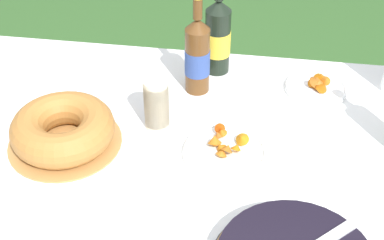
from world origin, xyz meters
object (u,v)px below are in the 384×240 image
object	(u,v)px
juice_bottle_red	(218,37)
snack_plate_near	(225,150)
cider_bottle_amber	(197,55)
snack_plate_right	(317,87)
cup_stack	(156,104)
bundt_cake	(63,129)

from	to	relation	value
juice_bottle_red	snack_plate_near	bearing A→B (deg)	-80.60
cider_bottle_amber	snack_plate_right	size ratio (longest dim) A/B	1.68
cup_stack	snack_plate_near	xyz separation A→B (m)	(0.21, -0.09, -0.07)
cider_bottle_amber	snack_plate_near	xyz separation A→B (m)	(0.12, -0.29, -0.11)
snack_plate_near	snack_plate_right	size ratio (longest dim) A/B	1.17
juice_bottle_red	snack_plate_near	size ratio (longest dim) A/B	1.44
cider_bottle_amber	juice_bottle_red	xyz separation A→B (m)	(0.05, 0.12, 0.00)
bundt_cake	juice_bottle_red	world-z (taller)	juice_bottle_red
cider_bottle_amber	snack_plate_right	bearing A→B (deg)	7.60
snack_plate_right	cider_bottle_amber	bearing A→B (deg)	-172.40
cup_stack	cider_bottle_amber	xyz separation A→B (m)	(0.09, 0.20, 0.05)
cup_stack	juice_bottle_red	xyz separation A→B (m)	(0.14, 0.32, 0.05)
bundt_cake	cider_bottle_amber	xyz separation A→B (m)	(0.33, 0.32, 0.08)
cup_stack	cider_bottle_amber	size ratio (longest dim) A/B	0.49
cup_stack	cider_bottle_amber	distance (m)	0.23
cider_bottle_amber	snack_plate_right	distance (m)	0.40
cup_stack	snack_plate_right	world-z (taller)	cup_stack
bundt_cake	snack_plate_near	xyz separation A→B (m)	(0.45, 0.03, -0.04)
bundt_cake	snack_plate_near	size ratio (longest dim) A/B	1.37
cup_stack	snack_plate_near	bearing A→B (deg)	-23.48
cider_bottle_amber	juice_bottle_red	distance (m)	0.13
juice_bottle_red	bundt_cake	bearing A→B (deg)	-130.83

